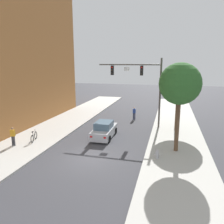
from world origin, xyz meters
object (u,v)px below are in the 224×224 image
(pedestrian_sidewalk_left_walker, at_px, (13,135))
(street_tree_second, at_px, (179,82))
(bicycle_leaning, at_px, (34,137))
(car_lead_silver, at_px, (104,130))
(street_tree_nearest, at_px, (180,84))
(pedestrian_crossing_road, at_px, (134,113))
(fire_hydrant, at_px, (157,154))
(traffic_signal_mast, at_px, (142,80))

(pedestrian_sidewalk_left_walker, bearing_deg, street_tree_second, 31.41)
(street_tree_second, bearing_deg, pedestrian_sidewalk_left_walker, -148.59)
(pedestrian_sidewalk_left_walker, height_order, bicycle_leaning, pedestrian_sidewalk_left_walker)
(car_lead_silver, xyz_separation_m, street_tree_second, (6.83, 3.80, 4.47))
(street_tree_nearest, bearing_deg, pedestrian_crossing_road, 117.07)
(fire_hydrant, bearing_deg, street_tree_second, 79.27)
(traffic_signal_mast, xyz_separation_m, bicycle_leaning, (-8.80, -7.55, -4.82))
(pedestrian_sidewalk_left_walker, relative_size, fire_hydrant, 2.28)
(car_lead_silver, height_order, street_tree_nearest, street_tree_nearest)
(car_lead_silver, distance_m, pedestrian_crossing_road, 7.81)
(traffic_signal_mast, relative_size, street_tree_nearest, 1.06)
(traffic_signal_mast, height_order, pedestrian_sidewalk_left_walker, traffic_signal_mast)
(car_lead_silver, height_order, fire_hydrant, car_lead_silver)
(bicycle_leaning, distance_m, fire_hydrant, 11.18)
(street_tree_second, bearing_deg, bicycle_leaning, -151.58)
(fire_hydrant, bearing_deg, pedestrian_sidewalk_left_walker, -177.91)
(traffic_signal_mast, height_order, street_tree_nearest, traffic_signal_mast)
(pedestrian_sidewalk_left_walker, bearing_deg, bicycle_leaning, 55.86)
(fire_hydrant, height_order, street_tree_nearest, street_tree_nearest)
(fire_hydrant, height_order, street_tree_second, street_tree_second)
(pedestrian_sidewalk_left_walker, height_order, pedestrian_crossing_road, pedestrian_sidewalk_left_walker)
(traffic_signal_mast, height_order, car_lead_silver, traffic_signal_mast)
(bicycle_leaning, bearing_deg, street_tree_second, 28.42)
(street_tree_second, bearing_deg, car_lead_silver, -150.90)
(bicycle_leaning, height_order, street_tree_nearest, street_tree_nearest)
(street_tree_nearest, bearing_deg, fire_hydrant, -125.58)
(pedestrian_sidewalk_left_walker, distance_m, street_tree_nearest, 14.45)
(traffic_signal_mast, relative_size, car_lead_silver, 1.76)
(street_tree_second, bearing_deg, pedestrian_crossing_road, 143.16)
(pedestrian_sidewalk_left_walker, relative_size, bicycle_leaning, 0.96)
(bicycle_leaning, distance_m, street_tree_nearest, 13.51)
(pedestrian_crossing_road, relative_size, fire_hydrant, 2.28)
(car_lead_silver, relative_size, street_tree_nearest, 0.61)
(car_lead_silver, relative_size, pedestrian_sidewalk_left_walker, 2.60)
(car_lead_silver, xyz_separation_m, fire_hydrant, (5.33, -4.09, -0.22))
(fire_hydrant, relative_size, street_tree_nearest, 0.10)
(pedestrian_sidewalk_left_walker, bearing_deg, pedestrian_crossing_road, 54.89)
(fire_hydrant, bearing_deg, traffic_signal_mast, 105.17)
(car_lead_silver, bearing_deg, traffic_signal_mast, 56.36)
(bicycle_leaning, bearing_deg, street_tree_nearest, 4.05)
(traffic_signal_mast, bearing_deg, fire_hydrant, -74.83)
(traffic_signal_mast, xyz_separation_m, fire_hydrant, (2.33, -8.60, -4.85))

